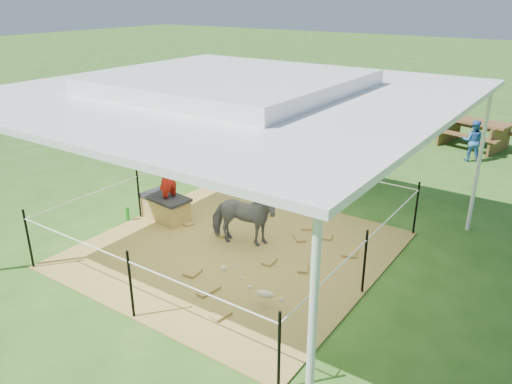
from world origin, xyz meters
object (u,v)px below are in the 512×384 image
Objects in this scene: woman at (167,172)px; picnic_table_near at (474,134)px; straw_bale at (166,209)px; distant_person at (473,141)px; foal at (265,292)px; green_bottle at (128,214)px; pony at (243,218)px.

picnic_table_near is at bearing 163.29° from woman.
straw_bale is 0.87× the size of distant_person.
woman reaches higher than distant_person.
foal is 9.60m from picnic_table_near.
straw_bale is at bearing 39.29° from green_bottle.
foal reaches higher than green_bottle.
distant_person reaches higher than pony.
picnic_table_near is (1.83, 8.30, -0.14)m from pony.
green_bottle is at bearing 78.67° from pony.
picnic_table_near is at bearing 64.41° from green_bottle.
green_bottle is at bearing -48.92° from woman.
pony is at bearing 95.81° from woman.
picnic_table_near is (3.53, 8.28, -0.61)m from woman.
woman is at bearing 0.00° from straw_bale.
distant_person is (2.07, 7.00, 0.01)m from pony.
foal is (1.29, -1.28, -0.27)m from pony.
foal is at bearing -156.65° from pony.
woman is 1.39× the size of foal.
distant_person is at bearing 69.94° from foal.
straw_bale is 8.00m from distant_person.
woman is at bearing 67.69° from pony.
straw_bale is 0.79× the size of pony.
straw_bale is at bearing 50.45° from distant_person.
pony is at bearing -89.34° from picnic_table_near.
picnic_table_near is 1.33m from distant_person.
picnic_table_near is 1.73× the size of distant_person.
distant_person is (3.88, 6.99, 0.29)m from straw_bale.
woman reaches higher than pony.
straw_bale is 1.16× the size of foal.
foal is 0.75× the size of distant_person.
picnic_table_near is (3.63, 8.28, 0.14)m from straw_bale.
pony is at bearing 63.01° from distant_person.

